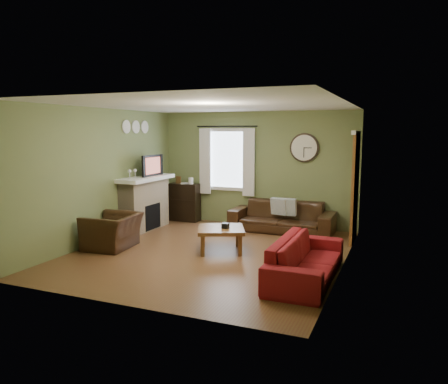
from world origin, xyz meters
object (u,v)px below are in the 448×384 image
at_px(bookshelf, 184,202).
at_px(coffee_table, 221,239).
at_px(sofa_brown, 282,217).
at_px(armchair, 113,231).
at_px(sofa_red, 306,259).

bearing_deg(bookshelf, coffee_table, -49.06).
height_order(sofa_brown, armchair, sofa_brown).
bearing_deg(armchair, sofa_brown, 129.09).
xyz_separation_m(armchair, coffee_table, (1.95, 0.56, -0.10)).
bearing_deg(bookshelf, armchair, -91.11).
distance_m(bookshelf, coffee_table, 2.90).
xyz_separation_m(bookshelf, armchair, (-0.05, -2.74, -0.14)).
bearing_deg(sofa_red, armchair, 84.66).
xyz_separation_m(bookshelf, coffee_table, (1.89, -2.18, -0.24)).
relative_size(bookshelf, sofa_red, 0.44).
distance_m(armchair, coffee_table, 2.03).
bearing_deg(armchair, sofa_red, 78.90).
height_order(bookshelf, coffee_table, bookshelf).
height_order(sofa_red, coffee_table, sofa_red).
height_order(bookshelf, armchair, bookshelf).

